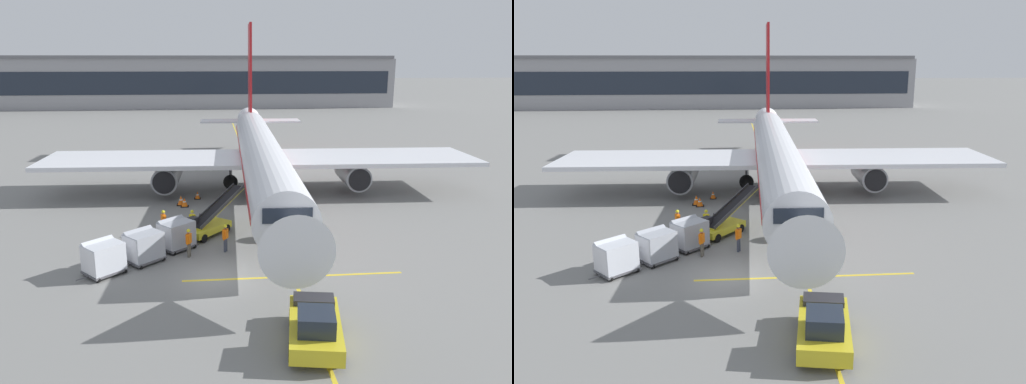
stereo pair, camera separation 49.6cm
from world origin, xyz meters
The scene contains 17 objects.
ground_plane centered at (0.00, 0.00, 0.00)m, with size 600.00×600.00×0.00m, color slate.
parked_airplane centered at (4.11, 17.88, 3.45)m, with size 37.66×47.12×15.58m.
belt_loader centered at (-0.44, 7.03, 0.84)m, with size 4.43×4.93×2.80m.
baggage_cart_lead centered at (-2.48, 4.46, 1.00)m, with size 2.56×2.53×1.91m.
baggage_cart_second centered at (-4.22, 2.57, 1.00)m, with size 2.56×2.53×1.91m.
baggage_cart_third centered at (-6.19, 1.03, 1.00)m, with size 2.56×2.53×1.91m.
pushback_tug centered at (3.83, -6.89, 0.83)m, with size 2.81×4.69×1.83m.
ground_crew_by_loader centered at (-3.45, 7.05, 1.00)m, with size 0.39×0.51×1.74m.
ground_crew_by_carts centered at (-1.65, 3.10, 1.00)m, with size 0.36×0.54×1.74m.
ground_crew_marshaller centered at (0.53, 3.72, 1.00)m, with size 0.39×0.51×1.74m.
ground_crew_wingwalker centered at (-1.55, 6.93, 1.00)m, with size 0.44×0.44×1.74m.
safety_cone_engine_keepout centered at (-1.41, 15.93, 0.31)m, with size 0.55×0.55×0.63m.
safety_cone_wingtip centered at (-2.70, 14.18, 0.38)m, with size 0.70×0.70×0.78m.
safety_cone_nose_mark centered at (-2.39, 13.71, 0.35)m, with size 0.64×0.64×0.72m.
apron_guidance_line_lead_in centered at (4.05, 16.93, 0.00)m, with size 0.20×110.00×0.01m.
apron_guidance_line_stop_bar centered at (4.08, -0.29, 0.00)m, with size 12.00×0.20×0.01m.
terminal_building centered at (-12.79, 102.33, 6.14)m, with size 115.40×14.45×12.38m.
Camera 2 is at (0.22, -24.84, 11.33)m, focal length 34.92 mm.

